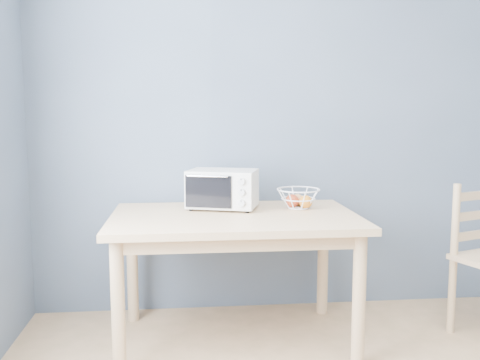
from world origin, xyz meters
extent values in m
cube|color=slate|center=(0.00, 2.25, 1.30)|extent=(4.00, 0.01, 2.60)
cube|color=#D6AC80|center=(-0.72, 1.70, 0.73)|extent=(1.40, 0.90, 0.04)
cylinder|color=#D6AC80|center=(-1.34, 1.33, 0.35)|extent=(0.07, 0.07, 0.71)
cylinder|color=#D6AC80|center=(-0.10, 1.33, 0.35)|extent=(0.07, 0.07, 0.71)
cylinder|color=#D6AC80|center=(-1.34, 2.07, 0.35)|extent=(0.07, 0.07, 0.71)
cylinder|color=#D6AC80|center=(-0.10, 2.07, 0.35)|extent=(0.07, 0.07, 0.71)
cube|color=silver|center=(-0.77, 1.89, 0.88)|extent=(0.46, 0.37, 0.22)
cube|color=black|center=(-0.82, 1.91, 0.87)|extent=(0.32, 0.30, 0.17)
cube|color=black|center=(-0.86, 1.77, 0.87)|extent=(0.26, 0.09, 0.19)
cylinder|color=silver|center=(-0.87, 1.76, 0.96)|extent=(0.23, 0.08, 0.01)
cube|color=silver|center=(-0.67, 1.72, 0.88)|extent=(0.11, 0.04, 0.21)
cylinder|color=black|center=(-0.96, 1.84, 0.76)|extent=(0.02, 0.02, 0.01)
cylinder|color=black|center=(-0.64, 1.74, 0.76)|extent=(0.02, 0.02, 0.01)
cylinder|color=black|center=(-0.90, 2.04, 0.76)|extent=(0.02, 0.02, 0.01)
cylinder|color=black|center=(-0.58, 1.94, 0.76)|extent=(0.02, 0.02, 0.01)
cylinder|color=silver|center=(-0.68, 1.71, 0.94)|extent=(0.04, 0.03, 0.04)
cylinder|color=silver|center=(-0.68, 1.71, 0.88)|extent=(0.04, 0.03, 0.04)
cylinder|color=silver|center=(-0.68, 1.71, 0.81)|extent=(0.04, 0.03, 0.04)
torus|color=white|center=(-0.32, 1.84, 0.87)|extent=(0.29, 0.29, 0.01)
torus|color=white|center=(-0.32, 1.84, 0.81)|extent=(0.23, 0.23, 0.01)
torus|color=white|center=(-0.32, 1.84, 0.76)|extent=(0.14, 0.14, 0.01)
sphere|color=red|center=(-0.35, 1.85, 0.80)|extent=(0.08, 0.08, 0.08)
sphere|color=orange|center=(-0.28, 1.82, 0.79)|extent=(0.08, 0.08, 0.08)
sphere|color=#E29A58|center=(-0.31, 1.89, 0.79)|extent=(0.08, 0.08, 0.08)
cylinder|color=#D6AC80|center=(0.60, 1.68, 0.23)|extent=(0.04, 0.04, 0.46)
cylinder|color=#D6AC80|center=(0.60, 1.68, 0.68)|extent=(0.04, 0.04, 0.46)
cube|color=#D6AC80|center=(0.77, 1.74, 0.59)|extent=(0.35, 0.15, 0.05)
cube|color=#D6AC80|center=(0.77, 1.74, 0.71)|extent=(0.35, 0.15, 0.05)
cube|color=#D6AC80|center=(0.77, 1.74, 0.83)|extent=(0.35, 0.15, 0.05)
camera|label=1|loc=(-0.99, -1.28, 1.33)|focal=40.00mm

